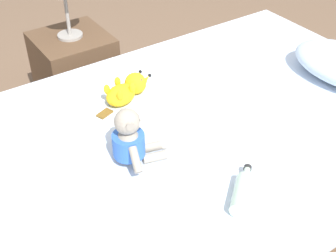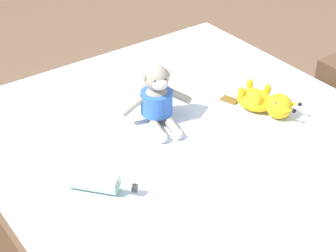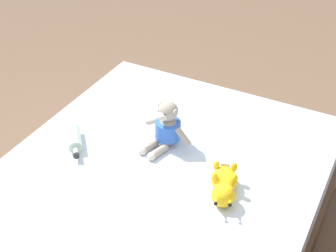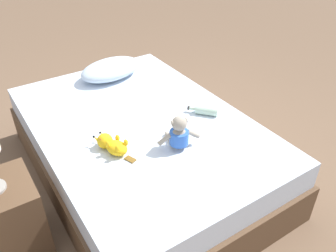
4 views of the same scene
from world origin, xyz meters
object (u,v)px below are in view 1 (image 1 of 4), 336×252
bed (203,161)px  plush_monkey (131,140)px  plush_yellow_creature (127,89)px  glass_bottle (242,193)px  nightstand (76,75)px

bed → plush_monkey: (0.06, -0.40, 0.34)m
bed → plush_monkey: plush_monkey is taller
plush_monkey → plush_yellow_creature: (-0.37, 0.19, -0.05)m
glass_bottle → nightstand: size_ratio=0.40×
glass_bottle → nightstand: 1.49m
plush_yellow_creature → glass_bottle: size_ratio=1.61×
bed → nightstand: 1.03m
plush_monkey → nightstand: plush_monkey is taller
bed → plush_yellow_creature: bearing=-147.0°
plush_yellow_creature → bed: bearing=33.0°
bed → nightstand: (-1.02, -0.17, 0.01)m
nightstand → plush_yellow_creature: bearing=-3.0°
plush_yellow_creature → glass_bottle: plush_yellow_creature is taller
plush_yellow_creature → plush_monkey: bearing=-27.4°
plush_monkey → glass_bottle: bearing=28.1°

